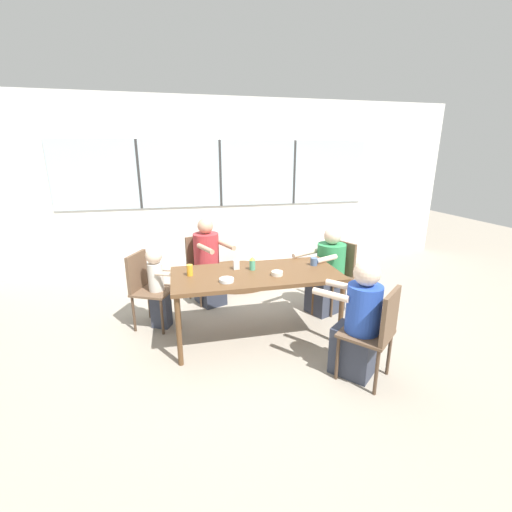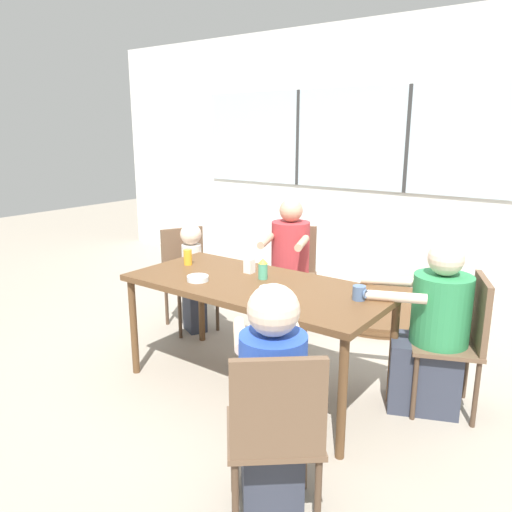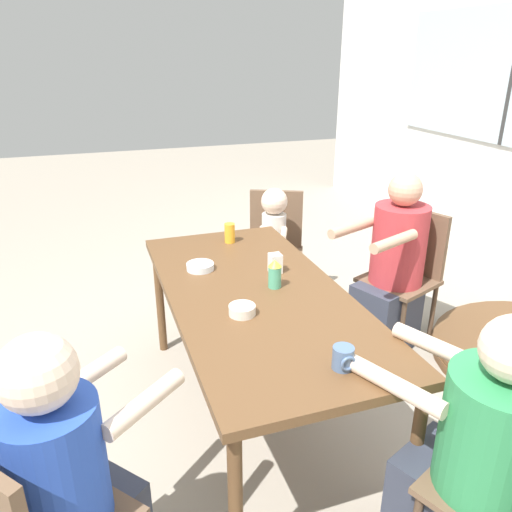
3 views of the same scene
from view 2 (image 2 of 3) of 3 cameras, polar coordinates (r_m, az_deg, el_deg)
name	(u,v)px [view 2 (image 2 of 3)]	position (r m, az deg, el deg)	size (l,w,h in m)	color
ground_plane	(256,386)	(3.52, 0.00, -14.60)	(16.00, 16.00, 0.00)	gray
wall_back_with_windows	(408,158)	(5.43, 16.95, 10.69)	(8.40, 0.08, 2.80)	silver
dining_table	(256,292)	(3.25, 0.00, -4.13)	(1.72, 0.80, 0.74)	brown
chair_for_woman_green_shirt	(293,265)	(4.48, 4.24, -1.08)	(0.52, 0.52, 0.86)	brown
chair_for_man_blue_shirt	(462,333)	(3.27, 22.51, -8.13)	(0.52, 0.52, 0.86)	brown
chair_for_man_teal_shirt	(276,427)	(2.16, 2.25, -18.96)	(0.56, 0.56, 0.86)	brown
chair_for_toddler	(187,269)	(4.41, -7.94, -1.46)	(0.53, 0.53, 0.86)	brown
person_woman_green_shirt	(289,271)	(4.33, 3.82, -1.77)	(0.52, 0.67, 1.13)	#333847
person_man_blue_shirt	(432,337)	(3.26, 19.43, -8.69)	(0.71, 0.56, 1.07)	#333847
person_man_teal_shirt	(272,409)	(2.31, 1.82, -17.03)	(0.56, 0.59, 1.09)	#333847
person_toddler	(193,277)	(4.28, -7.21, -2.45)	(0.34, 0.28, 0.94)	#333847
coffee_mug	(360,293)	(2.96, 11.75, -4.15)	(0.08, 0.08, 0.08)	slate
sippy_cup	(263,268)	(3.29, 0.80, -1.44)	(0.06, 0.06, 0.14)	#4CA57F
juice_glass	(188,257)	(3.68, -7.80, -0.12)	(0.06, 0.06, 0.11)	gold
milk_carton_small	(249,266)	(3.44, -0.76, -1.13)	(0.06, 0.06, 0.10)	silver
bowl_white_shallow	(198,278)	(3.29, -6.67, -2.55)	(0.14, 0.14, 0.03)	silver
bowl_cereal	(269,290)	(3.02, 1.46, -3.93)	(0.12, 0.12, 0.04)	silver
folded_table_stack	(380,308)	(4.93, 13.94, -5.76)	(1.34, 1.34, 0.09)	brown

